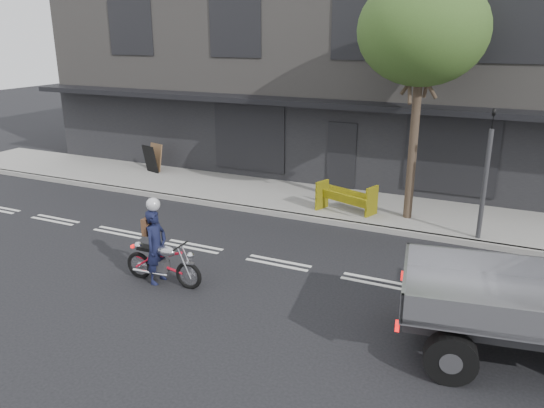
{
  "coord_description": "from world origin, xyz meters",
  "views": [
    {
      "loc": [
        4.76,
        -10.57,
        5.28
      ],
      "look_at": [
        -0.4,
        0.5,
        1.28
      ],
      "focal_mm": 35.0,
      "sensor_mm": 36.0,
      "label": 1
    }
  ],
  "objects_px": {
    "street_tree": "(423,31)",
    "sandwich_board": "(150,159)",
    "construction_barrier": "(344,199)",
    "motorcycle": "(163,262)",
    "rider": "(156,247)",
    "traffic_light_pole": "(485,182)"
  },
  "relations": [
    {
      "from": "construction_barrier",
      "to": "motorcycle",
      "type": "bearing_deg",
      "value": -112.18
    },
    {
      "from": "motorcycle",
      "to": "sandwich_board",
      "type": "height_order",
      "value": "sandwich_board"
    },
    {
      "from": "street_tree",
      "to": "construction_barrier",
      "type": "height_order",
      "value": "street_tree"
    },
    {
      "from": "construction_barrier",
      "to": "sandwich_board",
      "type": "height_order",
      "value": "sandwich_board"
    },
    {
      "from": "motorcycle",
      "to": "rider",
      "type": "bearing_deg",
      "value": 178.9
    },
    {
      "from": "street_tree",
      "to": "sandwich_board",
      "type": "distance_m",
      "value": 10.93
    },
    {
      "from": "traffic_light_pole",
      "to": "construction_barrier",
      "type": "bearing_deg",
      "value": 175.55
    },
    {
      "from": "motorcycle",
      "to": "sandwich_board",
      "type": "xyz_separation_m",
      "value": [
        -5.81,
        7.2,
        0.17
      ]
    },
    {
      "from": "rider",
      "to": "sandwich_board",
      "type": "distance_m",
      "value": 9.16
    },
    {
      "from": "traffic_light_pole",
      "to": "rider",
      "type": "xyz_separation_m",
      "value": [
        -6.2,
        -5.36,
        -0.82
      ]
    },
    {
      "from": "construction_barrier",
      "to": "rider",
      "type": "bearing_deg",
      "value": -113.48
    },
    {
      "from": "street_tree",
      "to": "construction_barrier",
      "type": "relative_size",
      "value": 4.13
    },
    {
      "from": "motorcycle",
      "to": "sandwich_board",
      "type": "distance_m",
      "value": 9.26
    },
    {
      "from": "street_tree",
      "to": "motorcycle",
      "type": "relative_size",
      "value": 3.51
    },
    {
      "from": "rider",
      "to": "traffic_light_pole",
      "type": "bearing_deg",
      "value": -50.3
    },
    {
      "from": "street_tree",
      "to": "traffic_light_pole",
      "type": "relative_size",
      "value": 1.93
    },
    {
      "from": "street_tree",
      "to": "sandwich_board",
      "type": "xyz_separation_m",
      "value": [
        -9.87,
        0.99,
        -4.6
      ]
    },
    {
      "from": "sandwich_board",
      "to": "traffic_light_pole",
      "type": "bearing_deg",
      "value": 7.44
    },
    {
      "from": "traffic_light_pole",
      "to": "motorcycle",
      "type": "bearing_deg",
      "value": -138.5
    },
    {
      "from": "motorcycle",
      "to": "sandwich_board",
      "type": "bearing_deg",
      "value": 127.82
    },
    {
      "from": "traffic_light_pole",
      "to": "motorcycle",
      "type": "height_order",
      "value": "traffic_light_pole"
    },
    {
      "from": "construction_barrier",
      "to": "sandwich_board",
      "type": "relative_size",
      "value": 1.55
    }
  ]
}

